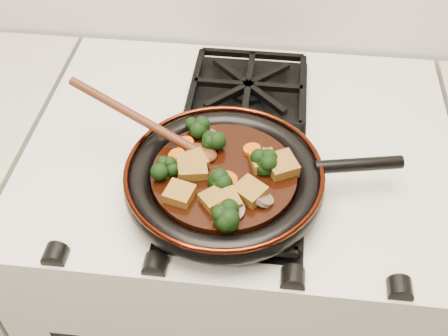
# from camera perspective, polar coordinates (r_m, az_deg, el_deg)

# --- Properties ---
(stove) EXTENTS (0.76, 0.60, 0.90)m
(stove) POSITION_cam_1_polar(r_m,az_deg,el_deg) (1.36, 1.34, -11.43)
(stove) COLOR beige
(stove) RESTS_ON ground
(burner_grate_front) EXTENTS (0.23, 0.23, 0.03)m
(burner_grate_front) POSITION_cam_1_polar(r_m,az_deg,el_deg) (0.90, 0.95, -2.84)
(burner_grate_front) COLOR black
(burner_grate_front) RESTS_ON stove
(burner_grate_back) EXTENTS (0.23, 0.23, 0.03)m
(burner_grate_back) POSITION_cam_1_polar(r_m,az_deg,el_deg) (1.10, 2.46, 8.05)
(burner_grate_back) COLOR black
(burner_grate_back) RESTS_ON stove
(skillet) EXTENTS (0.44, 0.32, 0.05)m
(skillet) POSITION_cam_1_polar(r_m,az_deg,el_deg) (0.88, 0.15, -1.17)
(skillet) COLOR black
(skillet) RESTS_ON burner_grate_front
(braising_sauce) EXTENTS (0.23, 0.23, 0.02)m
(braising_sauce) POSITION_cam_1_polar(r_m,az_deg,el_deg) (0.88, -0.00, -0.95)
(braising_sauce) COLOR black
(braising_sauce) RESTS_ON skillet
(tofu_cube_0) EXTENTS (0.06, 0.06, 0.03)m
(tofu_cube_0) POSITION_cam_1_polar(r_m,az_deg,el_deg) (0.88, 5.86, 0.22)
(tofu_cube_0) COLOR brown
(tofu_cube_0) RESTS_ON braising_sauce
(tofu_cube_1) EXTENTS (0.06, 0.05, 0.03)m
(tofu_cube_1) POSITION_cam_1_polar(r_m,az_deg,el_deg) (0.87, -3.31, -0.11)
(tofu_cube_1) COLOR brown
(tofu_cube_1) RESTS_ON braising_sauce
(tofu_cube_2) EXTENTS (0.05, 0.05, 0.02)m
(tofu_cube_2) POSITION_cam_1_polar(r_m,az_deg,el_deg) (0.83, -4.53, -2.69)
(tofu_cube_2) COLOR brown
(tofu_cube_2) RESTS_ON braising_sauce
(tofu_cube_3) EXTENTS (0.05, 0.05, 0.02)m
(tofu_cube_3) POSITION_cam_1_polar(r_m,az_deg,el_deg) (0.82, -1.05, -3.28)
(tofu_cube_3) COLOR brown
(tofu_cube_3) RESTS_ON braising_sauce
(tofu_cube_4) EXTENTS (0.05, 0.05, 0.03)m
(tofu_cube_4) POSITION_cam_1_polar(r_m,az_deg,el_deg) (0.82, 0.43, -3.48)
(tofu_cube_4) COLOR brown
(tofu_cube_4) RESTS_ON braising_sauce
(tofu_cube_5) EXTENTS (0.05, 0.05, 0.02)m
(tofu_cube_5) POSITION_cam_1_polar(r_m,az_deg,el_deg) (0.88, 4.02, 0.62)
(tofu_cube_5) COLOR brown
(tofu_cube_5) RESTS_ON braising_sauce
(tofu_cube_6) EXTENTS (0.06, 0.06, 0.03)m
(tofu_cube_6) POSITION_cam_1_polar(r_m,az_deg,el_deg) (0.83, 2.68, -2.48)
(tofu_cube_6) COLOR brown
(tofu_cube_6) RESTS_ON braising_sauce
(tofu_cube_7) EXTENTS (0.05, 0.05, 0.02)m
(tofu_cube_7) POSITION_cam_1_polar(r_m,az_deg,el_deg) (0.88, -3.04, 0.60)
(tofu_cube_7) COLOR brown
(tofu_cube_7) RESTS_ON braising_sauce
(broccoli_floret_0) EXTENTS (0.09, 0.09, 0.07)m
(broccoli_floret_0) POSITION_cam_1_polar(r_m,az_deg,el_deg) (0.80, -0.34, -4.97)
(broccoli_floret_0) COLOR black
(broccoli_floret_0) RESTS_ON braising_sauce
(broccoli_floret_1) EXTENTS (0.08, 0.07, 0.06)m
(broccoli_floret_1) POSITION_cam_1_polar(r_m,az_deg,el_deg) (0.84, -0.30, -1.70)
(broccoli_floret_1) COLOR black
(broccoli_floret_1) RESTS_ON braising_sauce
(broccoli_floret_2) EXTENTS (0.07, 0.07, 0.06)m
(broccoli_floret_2) POSITION_cam_1_polar(r_m,az_deg,el_deg) (0.93, -2.64, 3.60)
(broccoli_floret_2) COLOR black
(broccoli_floret_2) RESTS_ON braising_sauce
(broccoli_floret_3) EXTENTS (0.08, 0.08, 0.07)m
(broccoli_floret_3) POSITION_cam_1_polar(r_m,az_deg,el_deg) (0.86, -5.98, -0.26)
(broccoli_floret_3) COLOR black
(broccoli_floret_3) RESTS_ON braising_sauce
(broccoli_floret_4) EXTENTS (0.08, 0.08, 0.06)m
(broccoli_floret_4) POSITION_cam_1_polar(r_m,az_deg,el_deg) (0.88, 4.30, 0.37)
(broccoli_floret_4) COLOR black
(broccoli_floret_4) RESTS_ON braising_sauce
(broccoli_floret_5) EXTENTS (0.07, 0.07, 0.06)m
(broccoli_floret_5) POSITION_cam_1_polar(r_m,az_deg,el_deg) (0.90, -0.75, 2.76)
(broccoli_floret_5) COLOR black
(broccoli_floret_5) RESTS_ON braising_sauce
(carrot_coin_0) EXTENTS (0.03, 0.03, 0.01)m
(carrot_coin_0) POSITION_cam_1_polar(r_m,az_deg,el_deg) (0.86, 0.38, -1.14)
(carrot_coin_0) COLOR #CA4F05
(carrot_coin_0) RESTS_ON braising_sauce
(carrot_coin_1) EXTENTS (0.03, 0.03, 0.01)m
(carrot_coin_1) POSITION_cam_1_polar(r_m,az_deg,el_deg) (0.91, -3.93, 2.46)
(carrot_coin_1) COLOR #CA4F05
(carrot_coin_1) RESTS_ON braising_sauce
(carrot_coin_2) EXTENTS (0.03, 0.03, 0.02)m
(carrot_coin_2) POSITION_cam_1_polar(r_m,az_deg,el_deg) (0.89, -4.78, 1.17)
(carrot_coin_2) COLOR #CA4F05
(carrot_coin_2) RESTS_ON braising_sauce
(carrot_coin_3) EXTENTS (0.03, 0.03, 0.01)m
(carrot_coin_3) POSITION_cam_1_polar(r_m,az_deg,el_deg) (0.90, 2.88, 1.88)
(carrot_coin_3) COLOR #CA4F05
(carrot_coin_3) RESTS_ON braising_sauce
(mushroom_slice_0) EXTENTS (0.04, 0.04, 0.02)m
(mushroom_slice_0) POSITION_cam_1_polar(r_m,az_deg,el_deg) (0.81, 0.96, -4.26)
(mushroom_slice_0) COLOR brown
(mushroom_slice_0) RESTS_ON braising_sauce
(mushroom_slice_1) EXTENTS (0.05, 0.05, 0.02)m
(mushroom_slice_1) POSITION_cam_1_polar(r_m,az_deg,el_deg) (0.92, -1.28, 3.33)
(mushroom_slice_1) COLOR brown
(mushroom_slice_1) RESTS_ON braising_sauce
(mushroom_slice_2) EXTENTS (0.05, 0.05, 0.02)m
(mushroom_slice_2) POSITION_cam_1_polar(r_m,az_deg,el_deg) (0.83, 3.94, -3.08)
(mushroom_slice_2) COLOR brown
(mushroom_slice_2) RESTS_ON braising_sauce
(mushroom_slice_3) EXTENTS (0.05, 0.05, 0.03)m
(mushroom_slice_3) POSITION_cam_1_polar(r_m,az_deg,el_deg) (0.89, 4.80, 1.32)
(mushroom_slice_3) COLOR brown
(mushroom_slice_3) RESTS_ON braising_sauce
(wooden_spoon) EXTENTS (0.16, 0.08, 0.25)m
(wooden_spoon) POSITION_cam_1_polar(r_m,az_deg,el_deg) (0.91, -6.28, 3.69)
(wooden_spoon) COLOR #4B2110
(wooden_spoon) RESTS_ON braising_sauce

